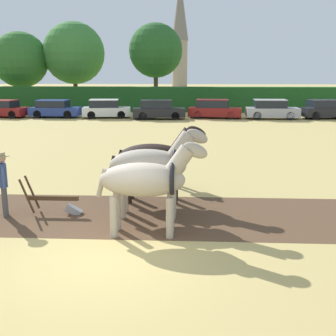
# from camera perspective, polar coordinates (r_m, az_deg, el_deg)

# --- Properties ---
(ground_plane) EXTENTS (240.00, 240.00, 0.00)m
(ground_plane) POSITION_cam_1_polar(r_m,az_deg,el_deg) (9.15, -8.81, -12.02)
(ground_plane) COLOR tan
(plowed_furrow_strip) EXTENTS (21.82, 3.70, 0.01)m
(plowed_furrow_strip) POSITION_cam_1_polar(r_m,az_deg,el_deg) (12.34, -18.07, -5.82)
(plowed_furrow_strip) COLOR brown
(plowed_furrow_strip) RESTS_ON ground
(hedgerow) EXTENTS (60.92, 1.79, 2.36)m
(hedgerow) POSITION_cam_1_polar(r_m,az_deg,el_deg) (41.26, 0.01, 9.30)
(hedgerow) COLOR #1E511E
(hedgerow) RESTS_ON ground
(tree_left) EXTENTS (5.65, 5.65, 7.80)m
(tree_left) POSITION_cam_1_polar(r_m,az_deg,el_deg) (47.07, -19.37, 13.65)
(tree_left) COLOR brown
(tree_left) RESTS_ON ground
(tree_center_left) EXTENTS (6.37, 6.37, 8.85)m
(tree_center_left) POSITION_cam_1_polar(r_m,az_deg,el_deg) (46.39, -12.62, 14.94)
(tree_center_left) COLOR #423323
(tree_center_left) RESTS_ON ground
(tree_center) EXTENTS (5.38, 5.38, 8.54)m
(tree_center) POSITION_cam_1_polar(r_m,az_deg,el_deg) (43.73, -1.69, 15.60)
(tree_center) COLOR #423323
(tree_center) RESTS_ON ground
(church_spire) EXTENTS (3.28, 3.28, 21.31)m
(church_spire) POSITION_cam_1_polar(r_m,az_deg,el_deg) (85.31, 1.63, 17.91)
(church_spire) COLOR gray
(church_spire) RESTS_ON ground
(draft_horse_lead_left) EXTENTS (2.70, 0.87, 2.34)m
(draft_horse_lead_left) POSITION_cam_1_polar(r_m,az_deg,el_deg) (9.92, -2.86, -1.66)
(draft_horse_lead_left) COLOR #B2A38E
(draft_horse_lead_left) RESTS_ON ground
(draft_horse_lead_right) EXTENTS (2.77, 0.95, 2.46)m
(draft_horse_lead_right) POSITION_cam_1_polar(r_m,az_deg,el_deg) (11.20, -2.17, 0.34)
(draft_horse_lead_right) COLOR #B2A38E
(draft_horse_lead_right) RESTS_ON ground
(draft_horse_trail_left) EXTENTS (2.80, 0.96, 2.37)m
(draft_horse_trail_left) POSITION_cam_1_polar(r_m,az_deg,el_deg) (12.51, -1.64, 1.31)
(draft_horse_trail_left) COLOR black
(draft_horse_trail_left) RESTS_ON ground
(plow) EXTENTS (1.65, 0.46, 1.13)m
(plow) POSITION_cam_1_polar(r_m,az_deg,el_deg) (11.99, -14.73, -4.55)
(plow) COLOR #4C331E
(plow) RESTS_ON ground
(farmer_at_plow) EXTENTS (0.44, 0.62, 1.76)m
(farmer_at_plow) POSITION_cam_1_polar(r_m,az_deg,el_deg) (12.06, -21.47, -1.38)
(farmer_at_plow) COLOR #4C4C4C
(farmer_at_plow) RESTS_ON ground
(farmer_beside_team) EXTENTS (0.56, 0.41, 1.58)m
(farmer_beside_team) POSITION_cam_1_polar(r_m,az_deg,el_deg) (14.19, 1.18, 1.03)
(farmer_beside_team) COLOR #38332D
(farmer_beside_team) RESTS_ON ground
(parked_car_left) EXTENTS (4.07, 2.42, 1.46)m
(parked_car_left) POSITION_cam_1_polar(r_m,az_deg,el_deg) (38.62, -21.30, 7.47)
(parked_car_left) COLOR maroon
(parked_car_left) RESTS_ON ground
(parked_car_center_left) EXTENTS (4.23, 1.96, 1.48)m
(parked_car_center_left) POSITION_cam_1_polar(r_m,az_deg,el_deg) (37.16, -15.08, 7.73)
(parked_car_center_left) COLOR navy
(parked_car_center_left) RESTS_ON ground
(parked_car_center) EXTENTS (4.11, 2.19, 1.55)m
(parked_car_center) POSITION_cam_1_polar(r_m,az_deg,el_deg) (35.93, -8.40, 7.91)
(parked_car_center) COLOR silver
(parked_car_center) RESTS_ON ground
(parked_car_center_right) EXTENTS (4.34, 2.04, 1.55)m
(parked_car_center_right) POSITION_cam_1_polar(r_m,az_deg,el_deg) (34.72, -1.35, 7.87)
(parked_car_center_right) COLOR black
(parked_car_center_right) RESTS_ON ground
(parked_car_right) EXTENTS (4.56, 2.30, 1.56)m
(parked_car_right) POSITION_cam_1_polar(r_m,az_deg,el_deg) (35.57, 6.29, 7.93)
(parked_car_right) COLOR maroon
(parked_car_right) RESTS_ON ground
(parked_car_far_right) EXTENTS (4.29, 1.87, 1.59)m
(parked_car_far_right) POSITION_cam_1_polar(r_m,az_deg,el_deg) (35.80, 13.85, 7.69)
(parked_car_far_right) COLOR #A8A8B2
(parked_car_far_right) RESTS_ON ground
(parked_car_end_right) EXTENTS (4.13, 2.42, 1.55)m
(parked_car_end_right) POSITION_cam_1_polar(r_m,az_deg,el_deg) (37.32, 20.45, 7.43)
(parked_car_end_right) COLOR black
(parked_car_end_right) RESTS_ON ground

